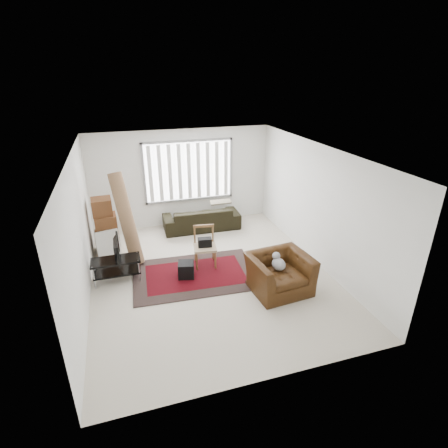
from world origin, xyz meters
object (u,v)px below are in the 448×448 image
at_px(sofa, 201,215).
at_px(armchair, 280,271).
at_px(side_chair, 205,245).
at_px(tv_stand, 116,265).
at_px(moving_boxes, 106,227).

relative_size(sofa, armchair, 1.67).
bearing_deg(side_chair, sofa, 86.96).
relative_size(tv_stand, armchair, 0.79).
distance_m(moving_boxes, armchair, 4.34).
bearing_deg(side_chair, tv_stand, -169.31).
xyz_separation_m(tv_stand, moving_boxes, (-0.18, 1.47, 0.27)).
height_order(tv_stand, side_chair, side_chair).
bearing_deg(tv_stand, sofa, 41.41).
xyz_separation_m(tv_stand, sofa, (2.35, 2.08, 0.04)).
height_order(tv_stand, armchair, armchair).
xyz_separation_m(tv_stand, armchair, (3.13, -1.33, 0.08)).
distance_m(sofa, side_chair, 2.04).
bearing_deg(sofa, armchair, 104.56).
distance_m(moving_boxes, sofa, 2.61).
relative_size(tv_stand, moving_boxes, 0.74).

